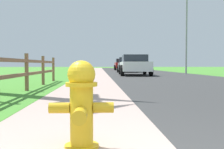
{
  "coord_description": "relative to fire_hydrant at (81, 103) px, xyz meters",
  "views": [
    {
      "loc": [
        -0.7,
        -1.14,
        0.76
      ],
      "look_at": [
        -0.27,
        7.3,
        0.45
      ],
      "focal_mm": 42.48,
      "sensor_mm": 36.0,
      "label": 1
    }
  ],
  "objects": [
    {
      "name": "street_lamp",
      "position": [
        7.33,
        18.63,
        3.6
      ],
      "size": [
        1.17,
        0.2,
        6.82
      ],
      "color": "gray",
      "rests_on": "ground"
    },
    {
      "name": "curb_concrete",
      "position": [
        -2.14,
        25.74,
        -0.41
      ],
      "size": [
        6.0,
        66.0,
        0.01
      ],
      "primitive_type": "cube",
      "color": "#B5998E",
      "rests_on": "ground"
    },
    {
      "name": "ground_plane",
      "position": [
        0.86,
        23.74,
        -0.42
      ],
      "size": [
        120.0,
        120.0,
        0.0
      ],
      "primitive_type": "plane",
      "color": "#478C30"
    },
    {
      "name": "grass_verge",
      "position": [
        -3.64,
        25.74,
        -0.41
      ],
      "size": [
        5.0,
        66.0,
        0.0
      ],
      "primitive_type": "cube",
      "color": "#478C30",
      "rests_on": "ground"
    },
    {
      "name": "rail_fence",
      "position": [
        -1.91,
        4.19,
        0.21
      ],
      "size": [
        0.11,
        11.4,
        1.08
      ],
      "color": "brown",
      "rests_on": "ground"
    },
    {
      "name": "fire_hydrant",
      "position": [
        0.0,
        0.0,
        0.0
      ],
      "size": [
        0.59,
        0.49,
        0.8
      ],
      "color": "yellow",
      "rests_on": "ground"
    },
    {
      "name": "road_asphalt",
      "position": [
        4.36,
        25.74,
        -0.41
      ],
      "size": [
        7.0,
        66.0,
        0.01
      ],
      "primitive_type": "cube",
      "color": "#363636",
      "rests_on": "ground"
    },
    {
      "name": "parked_car_silver",
      "position": [
        3.05,
        24.17,
        0.32
      ],
      "size": [
        2.26,
        4.34,
        1.48
      ],
      "color": "#B7BABF",
      "rests_on": "ground"
    },
    {
      "name": "parked_car_red",
      "position": [
        3.36,
        34.08,
        0.37
      ],
      "size": [
        2.09,
        4.92,
        1.55
      ],
      "color": "maroon",
      "rests_on": "ground"
    },
    {
      "name": "parked_suv_white",
      "position": [
        2.74,
        16.55,
        0.34
      ],
      "size": [
        2.26,
        5.04,
        1.45
      ],
      "color": "white",
      "rests_on": "ground"
    }
  ]
}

